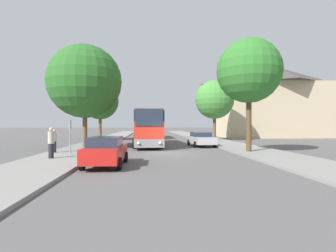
{
  "coord_description": "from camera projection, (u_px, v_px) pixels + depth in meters",
  "views": [
    {
      "loc": [
        -1.56,
        -19.76,
        2.21
      ],
      "look_at": [
        1.42,
        17.33,
        1.95
      ],
      "focal_mm": 28.0,
      "sensor_mm": 36.0,
      "label": 1
    }
  ],
  "objects": [
    {
      "name": "tree_left_far",
      "position": [
        100.0,
        101.0,
        35.52
      ],
      "size": [
        5.0,
        5.0,
        7.72
      ],
      "color": "brown",
      "rests_on": "sidewalk_left"
    },
    {
      "name": "tree_right_mid",
      "position": [
        249.0,
        71.0,
        19.81
      ],
      "size": [
        4.87,
        4.87,
        8.54
      ],
      "color": "#513D23",
      "rests_on": "sidewalk_right"
    },
    {
      "name": "sidewalk_right",
      "position": [
        257.0,
        152.0,
        20.39
      ],
      "size": [
        4.0,
        120.0,
        0.15
      ],
      "primitive_type": "cube",
      "color": "gray",
      "rests_on": "ground_plane"
    },
    {
      "name": "ground_plane",
      "position": [
        168.0,
        153.0,
        19.83
      ],
      "size": [
        300.0,
        300.0,
        0.0
      ],
      "primitive_type": "plane",
      "color": "#565454",
      "rests_on": "ground"
    },
    {
      "name": "tree_right_near",
      "position": [
        215.0,
        100.0,
        35.48
      ],
      "size": [
        5.24,
        5.24,
        8.02
      ],
      "color": "brown",
      "rests_on": "sidewalk_right"
    },
    {
      "name": "pedestrian_waiting_near",
      "position": [
        54.0,
        141.0,
        19.04
      ],
      "size": [
        0.36,
        0.36,
        1.69
      ],
      "rotation": [
        0.0,
        0.0,
        3.27
      ],
      "color": "#23232D",
      "rests_on": "sidewalk_left"
    },
    {
      "name": "sidewalk_left",
      "position": [
        73.0,
        153.0,
        19.27
      ],
      "size": [
        4.0,
        120.0,
        0.15
      ],
      "primitive_type": "cube",
      "color": "gray",
      "rests_on": "ground_plane"
    },
    {
      "name": "bus_middle",
      "position": [
        147.0,
        127.0,
        41.88
      ],
      "size": [
        2.89,
        10.7,
        3.44
      ],
      "rotation": [
        0.0,
        0.0,
        -0.01
      ],
      "color": "#238942",
      "rests_on": "ground_plane"
    },
    {
      "name": "tree_left_near",
      "position": [
        85.0,
        82.0,
        23.42
      ],
      "size": [
        6.55,
        6.55,
        9.16
      ],
      "color": "brown",
      "rests_on": "sidewalk_left"
    },
    {
      "name": "bus_front",
      "position": [
        147.0,
        127.0,
        27.24
      ],
      "size": [
        3.11,
        12.0,
        3.51
      ],
      "rotation": [
        0.0,
        0.0,
        0.04
      ],
      "color": "gray",
      "rests_on": "ground_plane"
    },
    {
      "name": "bus_stop_sign",
      "position": [
        70.0,
        133.0,
        17.8
      ],
      "size": [
        0.08,
        0.45,
        2.38
      ],
      "color": "gray",
      "rests_on": "sidewalk_left"
    },
    {
      "name": "pedestrian_waiting_far",
      "position": [
        51.0,
        143.0,
        15.78
      ],
      "size": [
        0.36,
        0.36,
        1.86
      ],
      "rotation": [
        0.0,
        0.0,
        4.3
      ],
      "color": "#23232D",
      "rests_on": "sidewalk_left"
    },
    {
      "name": "parked_car_left_curb",
      "position": [
        106.0,
        151.0,
        13.75
      ],
      "size": [
        2.09,
        4.2,
        1.55
      ],
      "rotation": [
        0.0,
        0.0,
        -0.04
      ],
      "color": "red",
      "rests_on": "ground_plane"
    },
    {
      "name": "parked_car_right_near",
      "position": [
        201.0,
        139.0,
        26.15
      ],
      "size": [
        2.25,
        4.77,
        1.41
      ],
      "rotation": [
        0.0,
        0.0,
        3.2
      ],
      "color": "#B7B7BC",
      "rests_on": "ground_plane"
    },
    {
      "name": "building_right_background",
      "position": [
        274.0,
        102.0,
        45.77
      ],
      "size": [
        18.94,
        10.89,
        12.3
      ],
      "color": "#C6B28E",
      "rests_on": "ground_plane"
    }
  ]
}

